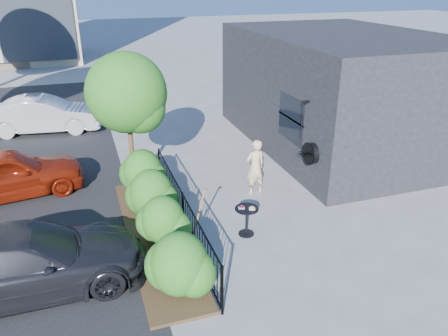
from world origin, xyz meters
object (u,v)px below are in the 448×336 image
object	(u,v)px
cafe_table	(247,216)
woman	(255,167)
car_silver	(44,115)
shovel	(198,218)
car_darkgrey	(23,261)
patio_tree	(129,98)
car_red	(6,174)

from	to	relation	value
cafe_table	woman	world-z (taller)	woman
cafe_table	car_silver	bearing A→B (deg)	116.66
shovel	car_darkgrey	bearing A→B (deg)	-169.56
cafe_table	car_darkgrey	size ratio (longest dim) A/B	0.16
patio_tree	car_darkgrey	distance (m)	5.16
car_silver	shovel	bearing A→B (deg)	-150.87
patio_tree	shovel	xyz separation A→B (m)	(0.98, -3.18, -2.18)
woman	car_silver	distance (m)	9.73
cafe_table	car_silver	xyz separation A→B (m)	(-4.89, 9.73, 0.22)
car_silver	cafe_table	bearing A→B (deg)	-145.38
cafe_table	car_red	distance (m)	6.95
woman	car_darkgrey	xyz separation A→B (m)	(-5.93, -2.55, -0.12)
woman	patio_tree	bearing A→B (deg)	-30.84
car_red	woman	bearing A→B (deg)	-116.06
shovel	woman	bearing A→B (deg)	40.03
shovel	car_silver	distance (m)	10.28
patio_tree	woman	distance (m)	3.97
shovel	car_red	xyz separation A→B (m)	(-4.49, 3.87, 0.11)
cafe_table	car_red	size ratio (longest dim) A/B	0.19
cafe_table	woman	xyz separation A→B (m)	(1.05, 2.02, 0.31)
woman	car_darkgrey	distance (m)	6.46
woman	car_silver	bearing A→B (deg)	-61.05
woman	car_silver	size ratio (longest dim) A/B	0.37
woman	car_red	distance (m)	7.01
patio_tree	car_red	size ratio (longest dim) A/B	0.96
cafe_table	car_silver	distance (m)	10.89
cafe_table	car_red	world-z (taller)	car_red
cafe_table	shovel	size ratio (longest dim) A/B	0.58
patio_tree	shovel	bearing A→B (deg)	-72.83
patio_tree	car_darkgrey	size ratio (longest dim) A/B	0.83
car_silver	patio_tree	bearing A→B (deg)	-148.96
car_red	car_silver	bearing A→B (deg)	-17.25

